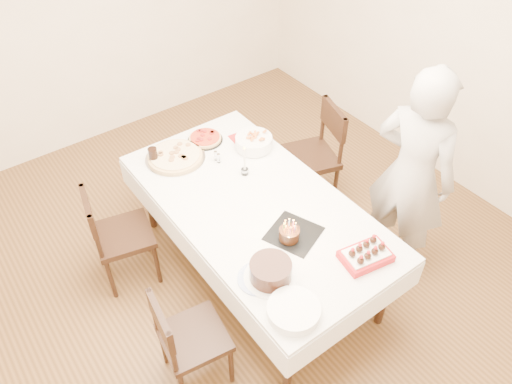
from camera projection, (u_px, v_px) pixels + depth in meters
floor at (252, 268)px, 4.11m from camera, size 5.00×5.00×0.00m
wall_back at (94, 8)px, 4.67m from camera, size 4.50×0.04×2.70m
wall_right at (467, 40)px, 4.18m from camera, size 0.04×5.00×2.70m
dining_table at (256, 238)px, 3.85m from camera, size 1.71×2.38×0.75m
chair_right_savory at (308, 157)px, 4.40m from camera, size 0.62×0.62×0.97m
chair_left_savory at (124, 235)px, 3.77m from camera, size 0.55×0.55×0.89m
chair_left_dessert at (194, 337)px, 3.15m from camera, size 0.49×0.49×0.85m
person at (412, 175)px, 3.62m from camera, size 0.54×0.71×1.76m
pizza_white at (175, 157)px, 3.95m from camera, size 0.53×0.53×0.04m
pizza_pepperoni at (205, 138)px, 4.13m from camera, size 0.37×0.37×0.04m
red_placemat at (247, 139)px, 4.16m from camera, size 0.26×0.26×0.01m
pasta_bowl at (254, 142)px, 4.04m from camera, size 0.36×0.36×0.10m
taper_candle at (245, 160)px, 3.74m from camera, size 0.07×0.07×0.27m
shaker_pair at (219, 158)px, 3.90m from camera, size 0.09×0.09×0.08m
cola_glass at (153, 155)px, 3.89m from camera, size 0.09×0.09×0.13m
layer_cake at (271, 271)px, 3.05m from camera, size 0.39×0.39×0.13m
cake_board at (294, 234)px, 3.37m from camera, size 0.42×0.42×0.01m
birthday_cake at (289, 231)px, 3.28m from camera, size 0.16×0.16×0.14m
strawberry_box at (366, 255)px, 3.18m from camera, size 0.35×0.26×0.08m
box_lid at (368, 254)px, 3.24m from camera, size 0.27×0.18×0.02m
plate_stack at (294, 311)px, 2.88m from camera, size 0.40×0.40×0.06m
china_plate at (259, 278)px, 3.09m from camera, size 0.29×0.29×0.01m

